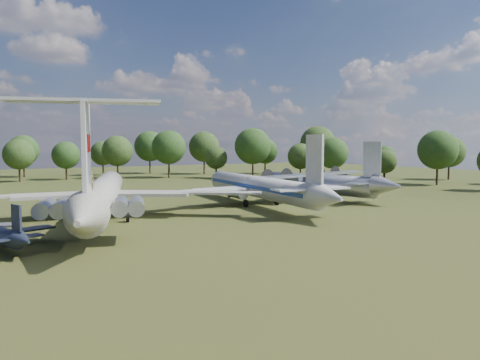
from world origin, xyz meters
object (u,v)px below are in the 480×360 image
il62_airliner (103,200)px  tu104_jet (259,191)px  an12_transport (317,186)px  person_on_il62 (91,181)px

il62_airliner → tu104_jet: (25.46, 2.08, -0.34)m
il62_airliner → an12_transport: 40.18m
tu104_jet → person_on_il62: person_on_il62 is taller
il62_airliner → an12_transport: (39.90, 4.69, -0.45)m
tu104_jet → il62_airliner: bearing=-168.1°
an12_transport → person_on_il62: 48.73m
person_on_il62 → an12_transport: bearing=-126.4°
il62_airliner → an12_transport: bearing=25.6°
tu104_jet → person_on_il62: 34.61m
tu104_jet → an12_transport: (14.44, 2.61, -0.11)m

